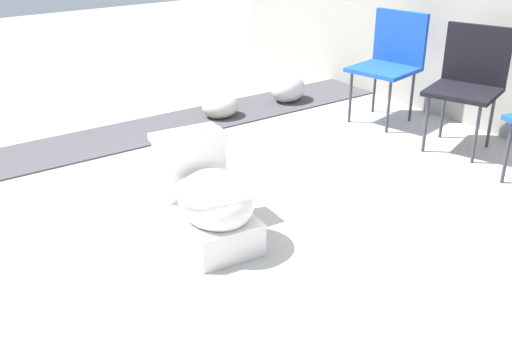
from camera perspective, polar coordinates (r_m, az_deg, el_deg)
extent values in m
plane|color=#A8A59E|center=(3.22, -11.32, -5.84)|extent=(14.00, 14.00, 0.00)
cube|color=#423F44|center=(4.53, -12.72, 3.15)|extent=(0.56, 8.00, 0.01)
cube|color=white|center=(3.10, -4.56, -4.95)|extent=(0.63, 0.40, 0.17)
ellipsoid|color=white|center=(2.93, -3.84, -2.78)|extent=(0.47, 0.40, 0.28)
cylinder|color=white|center=(2.91, -3.87, -1.80)|extent=(0.43, 0.43, 0.03)
cube|color=white|center=(3.16, -6.34, 0.40)|extent=(0.21, 0.36, 0.30)
cube|color=white|center=(3.10, -6.48, 3.25)|extent=(0.24, 0.38, 0.04)
cylinder|color=silver|center=(3.12, -5.15, 3.93)|extent=(0.02, 0.02, 0.01)
cube|color=#1947B2|center=(4.73, 12.06, 9.39)|extent=(0.52, 0.52, 0.03)
cube|color=#1947B2|center=(4.85, 13.56, 12.24)|extent=(0.44, 0.13, 0.40)
cylinder|color=#38383D|center=(4.56, 12.51, 5.97)|extent=(0.02, 0.02, 0.40)
cylinder|color=#38383D|center=(4.73, 8.99, 6.91)|extent=(0.02, 0.02, 0.40)
cylinder|color=#38383D|center=(4.85, 14.61, 6.83)|extent=(0.02, 0.02, 0.40)
cylinder|color=#38383D|center=(5.01, 11.21, 7.71)|extent=(0.02, 0.02, 0.40)
cube|color=black|center=(4.30, 19.13, 7.12)|extent=(0.56, 0.56, 0.03)
cube|color=black|center=(4.44, 20.30, 10.35)|extent=(0.43, 0.18, 0.40)
cylinder|color=#38383D|center=(4.17, 20.24, 3.27)|extent=(0.02, 0.02, 0.40)
cylinder|color=#38383D|center=(4.26, 15.88, 4.28)|extent=(0.02, 0.02, 0.40)
cylinder|color=#38383D|center=(4.48, 21.46, 4.50)|extent=(0.02, 0.02, 0.40)
cylinder|color=#38383D|center=(4.57, 17.37, 5.43)|extent=(0.02, 0.02, 0.40)
cylinder|color=#38383D|center=(3.93, 22.81, 1.60)|extent=(0.02, 0.02, 0.40)
ellipsoid|color=#B7B2AD|center=(5.21, 3.07, 7.81)|extent=(0.35, 0.40, 0.24)
ellipsoid|color=#ADA899|center=(4.81, -3.44, 6.14)|extent=(0.29, 0.32, 0.19)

